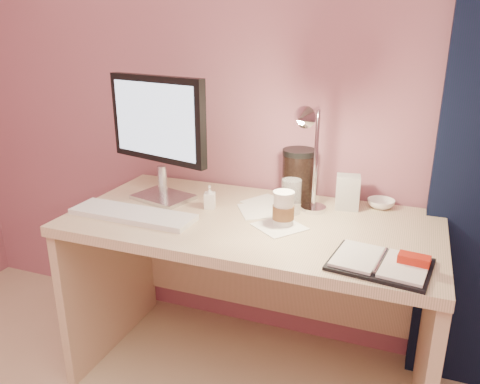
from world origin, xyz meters
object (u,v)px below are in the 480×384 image
(keyboard, at_px, (133,214))
(coffee_cup, at_px, (283,209))
(dark_jar, at_px, (298,177))
(desk_lamp, at_px, (314,150))
(clear_cup, at_px, (291,196))
(product_box, at_px, (348,192))
(desk, at_px, (257,263))
(planner, at_px, (383,263))
(monitor, at_px, (159,128))
(lotion_bottle, at_px, (210,197))
(bowl, at_px, (381,204))

(keyboard, bearing_deg, coffee_cup, 14.51)
(dark_jar, relative_size, desk_lamp, 0.44)
(clear_cup, relative_size, desk_lamp, 0.31)
(clear_cup, bearing_deg, product_box, 32.44)
(desk, distance_m, planner, 0.63)
(coffee_cup, height_order, desk_lamp, desk_lamp)
(planner, bearing_deg, monitor, 170.35)
(desk, distance_m, dark_jar, 0.40)
(product_box, bearing_deg, desk_lamp, -129.71)
(keyboard, relative_size, clear_cup, 3.66)
(dark_jar, distance_m, product_box, 0.22)
(monitor, xyz_separation_m, lotion_bottle, (0.23, -0.03, -0.26))
(planner, distance_m, dark_jar, 0.64)
(coffee_cup, bearing_deg, planner, -28.36)
(desk, bearing_deg, dark_jar, 62.47)
(planner, bearing_deg, clear_cup, 146.59)
(clear_cup, xyz_separation_m, product_box, (0.20, 0.13, 0.00))
(clear_cup, xyz_separation_m, lotion_bottle, (-0.32, -0.07, -0.02))
(desk, xyz_separation_m, desk_lamp, (0.21, -0.02, 0.50))
(lotion_bottle, height_order, desk_lamp, desk_lamp)
(planner, xyz_separation_m, clear_cup, (-0.38, 0.33, 0.06))
(lotion_bottle, bearing_deg, dark_jar, 38.03)
(monitor, bearing_deg, dark_jar, 36.36)
(dark_jar, distance_m, desk_lamp, 0.30)
(clear_cup, bearing_deg, keyboard, -155.14)
(dark_jar, bearing_deg, product_box, -11.56)
(dark_jar, bearing_deg, lotion_bottle, -141.97)
(desk_lamp, bearing_deg, monitor, -174.48)
(monitor, height_order, clear_cup, monitor)
(lotion_bottle, xyz_separation_m, dark_jar, (0.30, 0.24, 0.05))
(desk, distance_m, monitor, 0.68)
(product_box, bearing_deg, keyboard, -161.65)
(desk_lamp, bearing_deg, keyboard, -155.79)
(coffee_cup, bearing_deg, monitor, 171.00)
(bowl, bearing_deg, clear_cup, -150.66)
(coffee_cup, relative_size, lotion_bottle, 1.36)
(bowl, height_order, dark_jar, dark_jar)
(desk, xyz_separation_m, planner, (0.50, -0.29, 0.24))
(lotion_bottle, height_order, product_box, product_box)
(bowl, bearing_deg, desk_lamp, -134.94)
(desk, xyz_separation_m, keyboard, (-0.43, -0.22, 0.24))
(monitor, relative_size, product_box, 3.73)
(desk_lamp, bearing_deg, coffee_cup, -131.92)
(bowl, bearing_deg, product_box, -155.84)
(lotion_bottle, bearing_deg, product_box, 20.52)
(keyboard, relative_size, dark_jar, 2.59)
(bowl, height_order, desk_lamp, desk_lamp)
(desk, height_order, dark_jar, dark_jar)
(clear_cup, bearing_deg, desk, -162.83)
(keyboard, xyz_separation_m, planner, (0.94, -0.07, 0.00))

